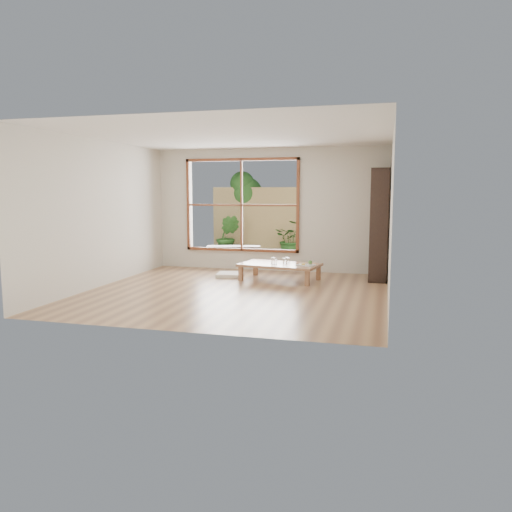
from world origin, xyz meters
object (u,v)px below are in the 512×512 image
(food_tray, at_px, (306,264))
(garden_bench, at_px, (233,249))
(bookshelf, at_px, (379,225))
(low_table, at_px, (280,266))

(food_tray, bearing_deg, garden_bench, 152.96)
(bookshelf, xyz_separation_m, garden_bench, (-3.34, 1.26, -0.70))
(low_table, distance_m, garden_bench, 2.41)
(bookshelf, bearing_deg, food_tray, -150.07)
(bookshelf, height_order, food_tray, bookshelf)
(bookshelf, distance_m, garden_bench, 3.63)
(low_table, distance_m, bookshelf, 2.07)
(low_table, height_order, food_tray, food_tray)
(low_table, bearing_deg, food_tray, -3.24)
(food_tray, height_order, garden_bench, garden_bench)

